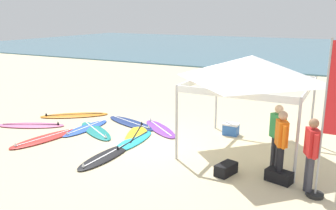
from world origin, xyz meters
TOP-DOWN VIEW (x-y plane):
  - ground_plane at (0.00, 0.00)m, footprint 80.00×80.00m
  - sea at (0.00, 33.38)m, footprint 80.00×36.00m
  - canopy_tent at (2.26, 0.75)m, footprint 3.19×3.19m
  - surfboard_navy at (-2.14, 1.36)m, footprint 2.48×1.39m
  - surfboard_red at (-3.65, -1.30)m, footprint 1.06×2.44m
  - surfboard_orange at (-4.65, 1.20)m, footprint 2.45×2.09m
  - surfboard_black at (-1.05, -1.61)m, footprint 0.63×2.18m
  - surfboard_blue at (-3.19, 0.13)m, footprint 0.66×2.14m
  - surfboard_purple at (-0.90, 1.27)m, footprint 2.06×1.82m
  - surfboard_cyan at (-1.03, -0.22)m, footprint 0.64×2.12m
  - surfboard_pink at (-5.11, -0.49)m, footprint 2.40×1.61m
  - surfboard_teal at (-2.70, 0.06)m, footprint 2.25×1.71m
  - surfboard_yellow at (-1.31, 0.42)m, footprint 1.38×2.32m
  - person_orange at (3.45, -0.84)m, footprint 0.35×0.51m
  - person_red at (4.14, -1.16)m, footprint 0.35×0.51m
  - person_green at (3.26, -0.32)m, footprint 0.44×0.40m
  - banner_flag at (4.43, -1.28)m, footprint 0.60×0.36m
  - gear_bag_near_tent at (2.24, -1.09)m, footprint 0.47×0.66m
  - gear_bag_by_pole at (3.48, -0.91)m, footprint 0.66×0.46m
  - cooler_box at (1.42, 1.85)m, footprint 0.50×0.36m

SIDE VIEW (x-z plane):
  - ground_plane at x=0.00m, z-range 0.00..0.00m
  - surfboard_orange at x=-4.65m, z-range -0.06..0.13m
  - surfboard_navy at x=-2.14m, z-range -0.06..0.13m
  - surfboard_red at x=-3.65m, z-range -0.06..0.13m
  - surfboard_pink at x=-5.11m, z-range -0.06..0.13m
  - surfboard_teal at x=-2.70m, z-range -0.06..0.13m
  - surfboard_yellow at x=-1.31m, z-range -0.06..0.13m
  - surfboard_purple at x=-0.90m, z-range -0.06..0.13m
  - surfboard_black at x=-1.05m, z-range -0.06..0.13m
  - surfboard_blue at x=-3.19m, z-range -0.06..0.13m
  - surfboard_cyan at x=-1.03m, z-range -0.06..0.13m
  - sea at x=0.00m, z-range 0.00..0.10m
  - gear_bag_near_tent at x=2.24m, z-range 0.00..0.28m
  - gear_bag_by_pole at x=3.48m, z-range 0.00..0.28m
  - cooler_box at x=1.42m, z-range 0.00..0.39m
  - person_orange at x=3.45m, z-range 0.13..1.84m
  - person_red at x=4.14m, z-range 0.13..1.84m
  - person_green at x=3.26m, z-range 0.13..1.84m
  - banner_flag at x=4.43m, z-range -0.13..3.27m
  - canopy_tent at x=2.26m, z-range 1.01..3.76m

